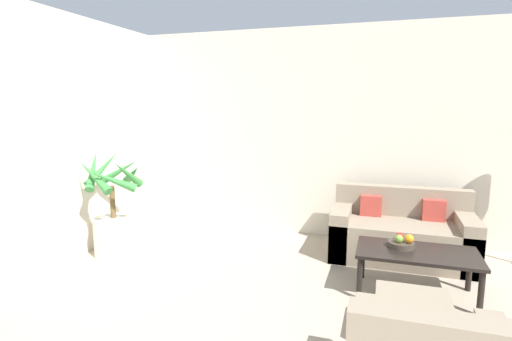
{
  "coord_description": "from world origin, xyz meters",
  "views": [
    {
      "loc": [
        -0.21,
        0.89,
        1.72
      ],
      "look_at": [
        -1.54,
        5.06,
        1.0
      ],
      "focal_mm": 28.0,
      "sensor_mm": 36.0,
      "label": 1
    }
  ],
  "objects_px": {
    "coffee_table": "(417,257)",
    "orange_fruit": "(409,239)",
    "potted_palm": "(114,218)",
    "apple_green": "(399,239)",
    "fruit_bowl": "(401,245)",
    "sofa_loveseat": "(401,235)",
    "apple_red": "(400,236)",
    "ottoman": "(412,320)"
  },
  "relations": [
    {
      "from": "fruit_bowl",
      "to": "ottoman",
      "type": "height_order",
      "value": "fruit_bowl"
    },
    {
      "from": "orange_fruit",
      "to": "apple_green",
      "type": "bearing_deg",
      "value": -169.45
    },
    {
      "from": "sofa_loveseat",
      "to": "apple_green",
      "type": "relative_size",
      "value": 20.32
    },
    {
      "from": "apple_red",
      "to": "orange_fruit",
      "type": "bearing_deg",
      "value": -41.32
    },
    {
      "from": "orange_fruit",
      "to": "coffee_table",
      "type": "bearing_deg",
      "value": -31.37
    },
    {
      "from": "coffee_table",
      "to": "apple_red",
      "type": "relative_size",
      "value": 15.23
    },
    {
      "from": "potted_palm",
      "to": "sofa_loveseat",
      "type": "height_order",
      "value": "potted_palm"
    },
    {
      "from": "coffee_table",
      "to": "orange_fruit",
      "type": "distance_m",
      "value": 0.17
    },
    {
      "from": "fruit_bowl",
      "to": "sofa_loveseat",
      "type": "bearing_deg",
      "value": 87.53
    },
    {
      "from": "apple_green",
      "to": "ottoman",
      "type": "bearing_deg",
      "value": -84.51
    },
    {
      "from": "potted_palm",
      "to": "coffee_table",
      "type": "relative_size",
      "value": 1.15
    },
    {
      "from": "sofa_loveseat",
      "to": "orange_fruit",
      "type": "height_order",
      "value": "sofa_loveseat"
    },
    {
      "from": "potted_palm",
      "to": "coffee_table",
      "type": "distance_m",
      "value": 3.25
    },
    {
      "from": "sofa_loveseat",
      "to": "orange_fruit",
      "type": "xyz_separation_m",
      "value": [
        0.03,
        -0.85,
        0.24
      ]
    },
    {
      "from": "fruit_bowl",
      "to": "apple_red",
      "type": "distance_m",
      "value": 0.08
    },
    {
      "from": "fruit_bowl",
      "to": "apple_green",
      "type": "relative_size",
      "value": 3.14
    },
    {
      "from": "orange_fruit",
      "to": "ottoman",
      "type": "xyz_separation_m",
      "value": [
        -0.01,
        -0.85,
        -0.34
      ]
    },
    {
      "from": "coffee_table",
      "to": "apple_red",
      "type": "height_order",
      "value": "apple_red"
    },
    {
      "from": "apple_red",
      "to": "fruit_bowl",
      "type": "bearing_deg",
      "value": -78.34
    },
    {
      "from": "fruit_bowl",
      "to": "apple_green",
      "type": "distance_m",
      "value": 0.07
    },
    {
      "from": "fruit_bowl",
      "to": "ottoman",
      "type": "xyz_separation_m",
      "value": [
        0.06,
        -0.86,
        -0.27
      ]
    },
    {
      "from": "apple_red",
      "to": "coffee_table",
      "type": "bearing_deg",
      "value": -36.85
    },
    {
      "from": "sofa_loveseat",
      "to": "coffee_table",
      "type": "height_order",
      "value": "sofa_loveseat"
    },
    {
      "from": "fruit_bowl",
      "to": "orange_fruit",
      "type": "xyz_separation_m",
      "value": [
        0.07,
        -0.01,
        0.07
      ]
    },
    {
      "from": "apple_red",
      "to": "ottoman",
      "type": "height_order",
      "value": "apple_red"
    },
    {
      "from": "potted_palm",
      "to": "fruit_bowl",
      "type": "xyz_separation_m",
      "value": [
        3.11,
        0.05,
        0.01
      ]
    },
    {
      "from": "coffee_table",
      "to": "apple_green",
      "type": "distance_m",
      "value": 0.22
    },
    {
      "from": "ottoman",
      "to": "fruit_bowl",
      "type": "bearing_deg",
      "value": 93.83
    },
    {
      "from": "potted_palm",
      "to": "apple_green",
      "type": "relative_size",
      "value": 16.37
    },
    {
      "from": "sofa_loveseat",
      "to": "apple_red",
      "type": "distance_m",
      "value": 0.82
    },
    {
      "from": "coffee_table",
      "to": "apple_green",
      "type": "bearing_deg",
      "value": 170.33
    },
    {
      "from": "apple_red",
      "to": "orange_fruit",
      "type": "distance_m",
      "value": 0.1
    },
    {
      "from": "sofa_loveseat",
      "to": "coffee_table",
      "type": "distance_m",
      "value": 0.91
    },
    {
      "from": "sofa_loveseat",
      "to": "orange_fruit",
      "type": "distance_m",
      "value": 0.89
    },
    {
      "from": "potted_palm",
      "to": "apple_red",
      "type": "distance_m",
      "value": 3.1
    },
    {
      "from": "sofa_loveseat",
      "to": "apple_red",
      "type": "bearing_deg",
      "value": -93.48
    },
    {
      "from": "apple_green",
      "to": "ottoman",
      "type": "distance_m",
      "value": 0.9
    },
    {
      "from": "sofa_loveseat",
      "to": "orange_fruit",
      "type": "bearing_deg",
      "value": -88.02
    },
    {
      "from": "coffee_table",
      "to": "ottoman",
      "type": "xyz_separation_m",
      "value": [
        -0.08,
        -0.81,
        -0.19
      ]
    },
    {
      "from": "potted_palm",
      "to": "apple_red",
      "type": "bearing_deg",
      "value": 1.88
    },
    {
      "from": "fruit_bowl",
      "to": "apple_green",
      "type": "bearing_deg",
      "value": -128.0
    },
    {
      "from": "potted_palm",
      "to": "ottoman",
      "type": "height_order",
      "value": "potted_palm"
    }
  ]
}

